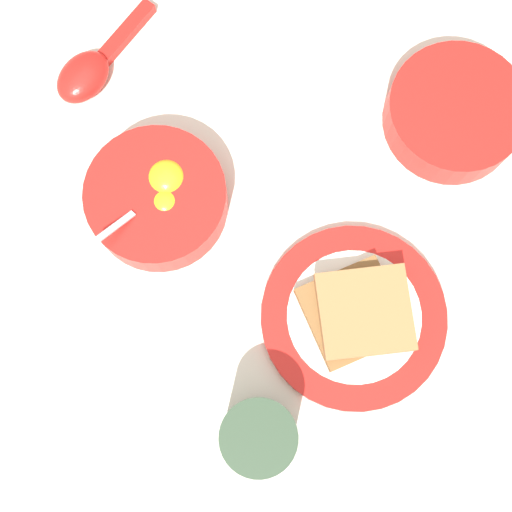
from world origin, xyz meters
name	(u,v)px	position (x,y,z in m)	size (l,w,h in m)	color
ground_plane	(191,181)	(0.00, 0.00, 0.00)	(3.00, 3.00, 0.00)	silver
egg_bowl	(157,199)	(0.05, -0.01, 0.03)	(0.16, 0.16, 0.08)	red
toast_plate	(355,315)	(0.00, 0.25, 0.01)	(0.21, 0.21, 0.01)	red
toast_sandwich	(359,312)	(0.00, 0.25, 0.03)	(0.14, 0.14, 0.03)	brown
soup_spoon	(90,70)	(-0.02, -0.18, 0.02)	(0.17, 0.06, 0.03)	red
congee_bowl	(455,113)	(-0.26, 0.18, 0.03)	(0.16, 0.16, 0.05)	red
drinking_cup	(258,436)	(0.17, 0.25, 0.05)	(0.08, 0.08, 0.09)	#334733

